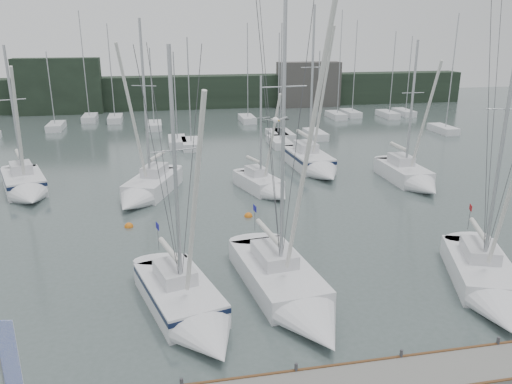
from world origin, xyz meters
TOP-DOWN VIEW (x-y plane):
  - ground at (0.00, 0.00)m, footprint 160.00×160.00m
  - far_treeline at (0.00, 62.00)m, footprint 90.00×4.00m
  - far_building_left at (-20.00, 60.00)m, footprint 12.00×3.00m
  - far_building_right at (18.00, 60.00)m, footprint 10.00×3.00m
  - mast_forest at (2.76, 42.77)m, footprint 58.45×24.60m
  - sailboat_near_left at (-5.37, 0.43)m, footprint 4.68×8.48m
  - sailboat_near_center at (-0.75, 0.77)m, footprint 4.05×10.04m
  - sailboat_near_right at (8.34, -0.25)m, footprint 5.51×8.81m
  - sailboat_mid_a at (-16.20, 20.07)m, footprint 5.07×8.27m
  - sailboat_mid_b at (-7.46, 17.44)m, footprint 5.51×8.59m
  - sailboat_mid_c at (1.52, 16.89)m, footprint 3.83×6.53m
  - sailboat_mid_d at (7.01, 22.18)m, footprint 3.38×9.55m
  - sailboat_mid_e at (13.41, 16.71)m, footprint 2.66×8.06m
  - buoy_a at (-0.67, 12.33)m, footprint 0.56×0.56m
  - buoy_c at (-8.41, 12.01)m, footprint 0.56×0.56m
  - dock_banner at (-10.90, -5.07)m, footprint 0.58×0.15m
  - seagull at (-1.99, -0.48)m, footprint 1.00×0.49m

SIDE VIEW (x-z plane):
  - ground at x=0.00m, z-range 0.00..0.00m
  - buoy_a at x=-0.67m, z-range -0.28..0.28m
  - buoy_c at x=-8.41m, z-range -0.28..0.28m
  - mast_forest at x=2.76m, z-range -6.76..7.73m
  - sailboat_mid_c at x=1.52m, z-range -4.18..5.20m
  - sailboat_near_right at x=8.34m, z-range -6.70..7.73m
  - sailboat_near_center at x=-0.75m, z-range -7.61..8.66m
  - sailboat_near_left at x=-5.37m, z-range -5.58..6.67m
  - sailboat_mid_e at x=13.41m, z-range -5.39..6.58m
  - sailboat_mid_b at x=-7.46m, z-range -6.12..7.34m
  - sailboat_mid_a at x=-16.20m, z-range -5.21..6.50m
  - sailboat_mid_d at x=7.01m, z-range -6.71..8.06m
  - far_treeline at x=0.00m, z-range 0.00..5.00m
  - dock_banner at x=-10.90m, z-range 0.75..4.63m
  - far_building_right at x=18.00m, z-range 0.00..7.00m
  - far_building_left at x=-20.00m, z-range 0.00..8.00m
  - seagull at x=-1.99m, z-range 8.59..8.79m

